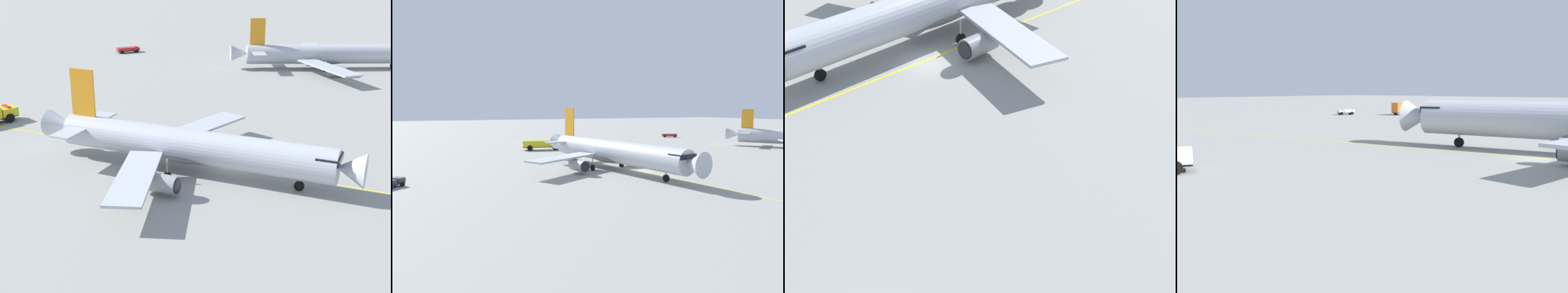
{
  "view_description": "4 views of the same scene",
  "coord_description": "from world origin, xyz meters",
  "views": [
    {
      "loc": [
        -53.34,
        -28.3,
        24.53
      ],
      "look_at": [
        -7.11,
        1.02,
        4.34
      ],
      "focal_mm": 49.57,
      "sensor_mm": 36.0,
      "label": 1
    },
    {
      "loc": [
        -36.07,
        -51.77,
        10.85
      ],
      "look_at": [
        -7.99,
        6.72,
        3.99
      ],
      "focal_mm": 32.99,
      "sensor_mm": 36.0,
      "label": 2
    },
    {
      "loc": [
        43.57,
        -25.61,
        25.26
      ],
      "look_at": [
        16.42,
        -5.89,
        2.13
      ],
      "focal_mm": 54.74,
      "sensor_mm": 36.0,
      "label": 3
    },
    {
      "loc": [
        40.04,
        14.13,
        6.51
      ],
      "look_at": [
        16.42,
        -5.89,
        2.36
      ],
      "focal_mm": 39.55,
      "sensor_mm": 36.0,
      "label": 4
    }
  ],
  "objects": [
    {
      "name": "taxiway_centreline",
      "position": [
        -0.88,
        1.15,
        0.0
      ],
      "size": [
        15.83,
        121.23,
        0.01
      ],
      "rotation": [
        0.0,
        0.0,
        4.84
      ],
      "color": "yellow",
      "rests_on": "ground_plane"
    },
    {
      "name": "ops_pickup_truck",
      "position": [
        51.18,
        57.91,
        0.81
      ],
      "size": [
        5.73,
        4.68,
        1.41
      ],
      "rotation": [
        0.0,
        0.0,
        5.7
      ],
      "color": "#232326",
      "rests_on": "ground_plane"
    },
    {
      "name": "airliner_secondary",
      "position": [
        59.58,
        9.45,
        2.88
      ],
      "size": [
        32.84,
        37.41,
        11.04
      ],
      "rotation": [
        0.0,
        0.0,
        5.3
      ],
      "color": "#B2B7C1",
      "rests_on": "ground_plane"
    },
    {
      "name": "ground_plane",
      "position": [
        0.0,
        0.0,
        0.0
      ],
      "size": [
        600.0,
        600.0,
        0.0
      ],
      "primitive_type": "plane",
      "color": "gray"
    },
    {
      "name": "airliner_main",
      "position": [
        -4.94,
        3.3,
        3.15
      ],
      "size": [
        31.9,
        39.02,
        11.04
      ],
      "rotation": [
        0.0,
        0.0,
        4.88
      ],
      "color": "#B2B7C1",
      "rests_on": "ground_plane"
    }
  ]
}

